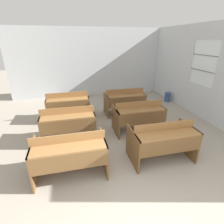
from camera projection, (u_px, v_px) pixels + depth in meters
name	position (u px, v px, depth m)	size (l,w,h in m)	color
wall_back	(89.00, 63.00, 7.35)	(6.39, 0.06, 2.80)	silver
wall_right_with_window	(210.00, 75.00, 5.07)	(0.06, 6.52, 2.80)	silver
bench_front_left	(70.00, 153.00, 3.09)	(1.26, 0.74, 0.86)	brown
bench_front_right	(163.00, 140.00, 3.50)	(1.26, 0.74, 0.86)	brown
bench_second_left	(68.00, 122.00, 4.23)	(1.26, 0.74, 0.86)	brown
bench_second_right	(138.00, 115.00, 4.63)	(1.26, 0.74, 0.86)	brown
bench_third_left	(68.00, 105.00, 5.38)	(1.26, 0.74, 0.86)	brown
bench_third_right	(125.00, 100.00, 5.76)	(1.26, 0.74, 0.86)	brown
wastepaper_bin	(167.00, 97.00, 7.03)	(0.23, 0.23, 0.36)	#33477A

